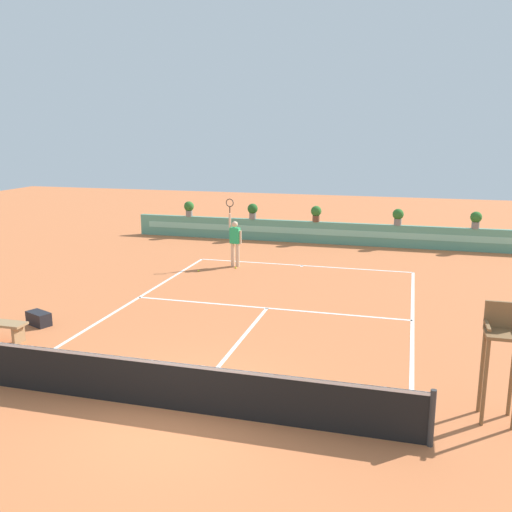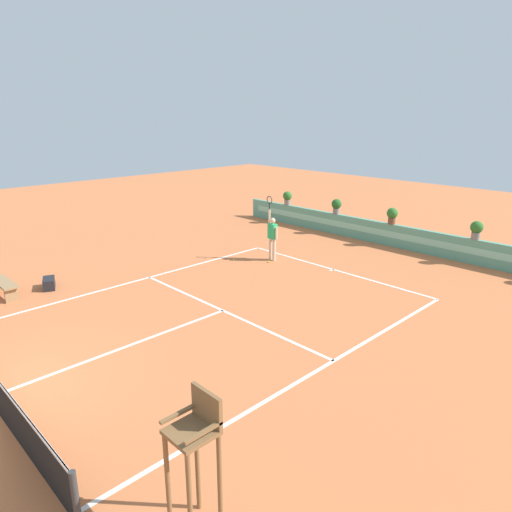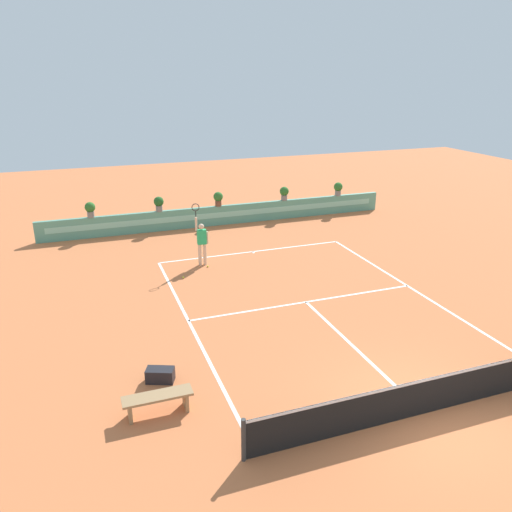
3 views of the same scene
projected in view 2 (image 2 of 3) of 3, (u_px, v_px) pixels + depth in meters
ground_plane at (213, 314)px, 13.60m from camera, size 60.00×60.00×0.00m
court_lines at (231, 308)px, 14.08m from camera, size 8.32×11.94×0.01m
back_wall_barrier at (395, 236)px, 20.36m from camera, size 18.00×0.21×1.00m
umpire_chair at (196, 448)px, 6.25m from camera, size 0.60×0.60×2.14m
bench_courtside at (4, 285)px, 14.85m from camera, size 1.60×0.44×0.51m
gear_bag at (49, 283)px, 15.58m from camera, size 0.78×0.60×0.36m
tennis_player at (272, 235)px, 18.36m from camera, size 0.62×0.25×2.58m
tennis_ball_near_baseline at (269, 262)px, 18.35m from camera, size 0.07×0.07×0.07m
tennis_ball_mid_court at (234, 259)px, 18.62m from camera, size 0.07×0.07×0.07m
potted_plant_right at (477, 229)px, 17.78m from camera, size 0.48×0.48×0.72m
potted_plant_far_left at (287, 197)px, 24.52m from camera, size 0.48×0.48×0.72m
potted_plant_left at (336, 205)px, 22.33m from camera, size 0.48×0.48×0.72m
potted_plant_centre at (392, 215)px, 20.27m from camera, size 0.48×0.48×0.72m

